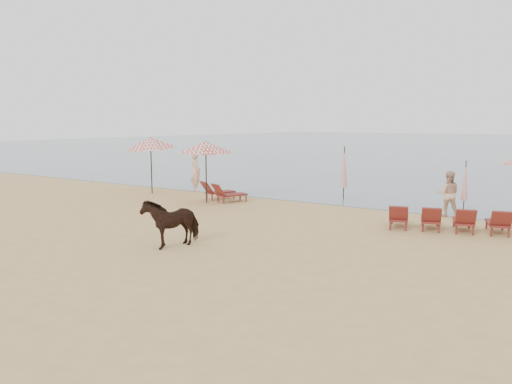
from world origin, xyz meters
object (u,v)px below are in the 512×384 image
at_px(lounger_cluster_left, 222,192).
at_px(beachgoer_left, 196,172).
at_px(umbrella_closed_left, 344,167).
at_px(cow, 171,222).
at_px(umbrella_closed_right, 465,181).
at_px(lounger_cluster_right, 447,219).
at_px(umbrella_open_left_b, 151,143).
at_px(beachgoer_right_a, 448,194).
at_px(umbrella_open_left_a, 206,147).

bearing_deg(lounger_cluster_left, beachgoer_left, 172.23).
relative_size(umbrella_closed_left, cow, 1.49).
relative_size(umbrella_closed_right, cow, 1.25).
distance_m(lounger_cluster_right, cow, 8.43).
distance_m(umbrella_open_left_b, cow, 10.67).
xyz_separation_m(lounger_cluster_right, beachgoer_right_a, (-0.59, 2.63, 0.44)).
bearing_deg(lounger_cluster_right, umbrella_closed_left, 126.01).
xyz_separation_m(lounger_cluster_left, umbrella_open_left_b, (-4.22, 0.02, 2.02)).
bearing_deg(umbrella_open_left_a, beachgoer_left, 155.45).
relative_size(umbrella_open_left_b, umbrella_closed_right, 1.42).
height_order(lounger_cluster_left, beachgoer_left, beachgoer_left).
bearing_deg(lounger_cluster_left, cow, -40.62).
bearing_deg(umbrella_open_left_a, beachgoer_right_a, 33.16).
bearing_deg(umbrella_closed_left, umbrella_open_left_a, -137.92).
distance_m(lounger_cluster_left, lounger_cluster_right, 9.55).
bearing_deg(umbrella_open_left_b, umbrella_open_left_a, -6.72).
distance_m(umbrella_open_left_b, umbrella_closed_right, 13.80).
distance_m(umbrella_open_left_b, beachgoer_left, 2.56).
relative_size(umbrella_open_left_b, beachgoer_right_a, 1.69).
bearing_deg(umbrella_closed_left, beachgoer_right_a, -18.09).
bearing_deg(cow, beachgoer_left, 140.94).
bearing_deg(cow, lounger_cluster_right, 59.85).
distance_m(lounger_cluster_right, beachgoer_left, 12.63).
bearing_deg(beachgoer_right_a, umbrella_open_left_b, -8.74).
height_order(umbrella_open_left_a, umbrella_open_left_b, umbrella_open_left_b).
bearing_deg(umbrella_open_left_b, beachgoer_right_a, 11.92).
distance_m(cow, beachgoer_left, 10.79).
bearing_deg(umbrella_open_left_a, cow, -40.18).
bearing_deg(umbrella_closed_left, lounger_cluster_right, -38.23).
relative_size(umbrella_closed_left, umbrella_closed_right, 1.19).
height_order(lounger_cluster_left, umbrella_closed_left, umbrella_closed_left).
xyz_separation_m(umbrella_closed_right, cow, (-5.62, -9.76, -0.54)).
height_order(umbrella_open_left_a, beachgoer_right_a, umbrella_open_left_a).
relative_size(beachgoer_left, beachgoer_right_a, 1.18).
bearing_deg(umbrella_open_left_a, lounger_cluster_left, 92.86).
xyz_separation_m(umbrella_closed_left, cow, (-0.59, -10.20, -0.77)).
bearing_deg(umbrella_open_left_a, umbrella_closed_right, 38.63).
xyz_separation_m(lounger_cluster_right, umbrella_open_left_a, (-9.72, 0.17, 1.95)).
height_order(umbrella_open_left_a, umbrella_closed_right, umbrella_open_left_a).
height_order(lounger_cluster_right, umbrella_open_left_b, umbrella_open_left_b).
bearing_deg(umbrella_closed_right, umbrella_open_left_a, -159.44).
height_order(umbrella_closed_left, beachgoer_left, umbrella_closed_left).
distance_m(lounger_cluster_right, umbrella_open_left_a, 9.91).
bearing_deg(lounger_cluster_left, umbrella_open_left_b, -158.30).
height_order(cow, beachgoer_left, beachgoer_left).
distance_m(umbrella_closed_right, beachgoer_left, 12.15).
bearing_deg(umbrella_closed_left, umbrella_open_left_b, -159.32).
distance_m(umbrella_open_left_a, beachgoer_right_a, 9.57).
bearing_deg(umbrella_closed_left, umbrella_closed_right, -5.08).
relative_size(umbrella_open_left_a, umbrella_open_left_b, 0.93).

